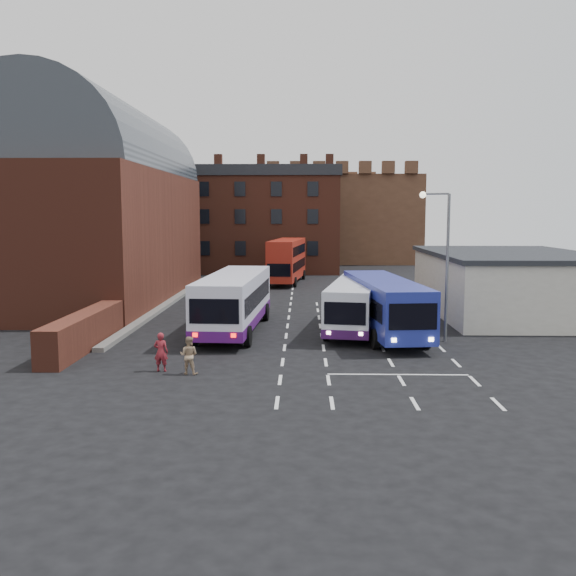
{
  "coord_description": "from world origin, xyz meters",
  "views": [
    {
      "loc": [
        0.93,
        -29.86,
        6.85
      ],
      "look_at": [
        0.0,
        10.0,
        2.2
      ],
      "focal_mm": 40.0,
      "sensor_mm": 36.0,
      "label": 1
    }
  ],
  "objects_px": {
    "bus_blue": "(384,303)",
    "bus_red_double": "(287,260)",
    "bus_white_inbound": "(354,302)",
    "pedestrian_beige": "(189,355)",
    "street_lamp": "(442,252)",
    "pedestrian_red": "(161,352)",
    "bus_white_outbound": "(234,298)"
  },
  "relations": [
    {
      "from": "pedestrian_beige",
      "to": "pedestrian_red",
      "type": "bearing_deg",
      "value": -9.87
    },
    {
      "from": "bus_white_outbound",
      "to": "pedestrian_beige",
      "type": "relative_size",
      "value": 7.55
    },
    {
      "from": "bus_white_inbound",
      "to": "pedestrian_beige",
      "type": "height_order",
      "value": "bus_white_inbound"
    },
    {
      "from": "street_lamp",
      "to": "pedestrian_red",
      "type": "bearing_deg",
      "value": -152.77
    },
    {
      "from": "bus_white_outbound",
      "to": "pedestrian_beige",
      "type": "height_order",
      "value": "bus_white_outbound"
    },
    {
      "from": "bus_white_outbound",
      "to": "bus_white_inbound",
      "type": "height_order",
      "value": "bus_white_outbound"
    },
    {
      "from": "bus_blue",
      "to": "street_lamp",
      "type": "xyz_separation_m",
      "value": [
        2.82,
        -1.57,
        2.96
      ]
    },
    {
      "from": "bus_white_outbound",
      "to": "bus_blue",
      "type": "xyz_separation_m",
      "value": [
        8.56,
        -1.04,
        -0.1
      ]
    },
    {
      "from": "pedestrian_beige",
      "to": "bus_white_inbound",
      "type": "bearing_deg",
      "value": -117.4
    },
    {
      "from": "bus_white_inbound",
      "to": "bus_blue",
      "type": "height_order",
      "value": "bus_blue"
    },
    {
      "from": "bus_white_inbound",
      "to": "street_lamp",
      "type": "xyz_separation_m",
      "value": [
        4.38,
        -3.03,
        3.13
      ]
    },
    {
      "from": "street_lamp",
      "to": "pedestrian_beige",
      "type": "relative_size",
      "value": 4.88
    },
    {
      "from": "bus_red_double",
      "to": "street_lamp",
      "type": "bearing_deg",
      "value": 113.91
    },
    {
      "from": "bus_red_double",
      "to": "street_lamp",
      "type": "relative_size",
      "value": 1.37
    },
    {
      "from": "pedestrian_beige",
      "to": "bus_blue",
      "type": "bearing_deg",
      "value": -126.75
    },
    {
      "from": "bus_blue",
      "to": "bus_red_double",
      "type": "relative_size",
      "value": 1.08
    },
    {
      "from": "bus_blue",
      "to": "street_lamp",
      "type": "distance_m",
      "value": 4.38
    },
    {
      "from": "bus_white_outbound",
      "to": "bus_white_inbound",
      "type": "relative_size",
      "value": 1.14
    },
    {
      "from": "bus_red_double",
      "to": "pedestrian_red",
      "type": "xyz_separation_m",
      "value": [
        -4.6,
        -35.62,
        -1.42
      ]
    },
    {
      "from": "bus_white_outbound",
      "to": "bus_blue",
      "type": "bearing_deg",
      "value": -3.72
    },
    {
      "from": "bus_red_double",
      "to": "pedestrian_beige",
      "type": "relative_size",
      "value": 6.66
    },
    {
      "from": "bus_white_outbound",
      "to": "pedestrian_beige",
      "type": "distance_m",
      "value": 10.16
    },
    {
      "from": "bus_blue",
      "to": "pedestrian_red",
      "type": "distance_m",
      "value": 13.78
    },
    {
      "from": "bus_white_outbound",
      "to": "pedestrian_red",
      "type": "height_order",
      "value": "bus_white_outbound"
    },
    {
      "from": "pedestrian_beige",
      "to": "street_lamp",
      "type": "bearing_deg",
      "value": -139.15
    },
    {
      "from": "street_lamp",
      "to": "pedestrian_red",
      "type": "relative_size",
      "value": 4.66
    },
    {
      "from": "bus_blue",
      "to": "bus_red_double",
      "type": "bearing_deg",
      "value": -83.34
    },
    {
      "from": "pedestrian_red",
      "to": "street_lamp",
      "type": "bearing_deg",
      "value": -148.71
    },
    {
      "from": "street_lamp",
      "to": "bus_white_inbound",
      "type": "bearing_deg",
      "value": 145.34
    },
    {
      "from": "bus_white_inbound",
      "to": "bus_blue",
      "type": "bearing_deg",
      "value": 146.59
    },
    {
      "from": "bus_white_inbound",
      "to": "bus_blue",
      "type": "distance_m",
      "value": 2.14
    },
    {
      "from": "bus_red_double",
      "to": "bus_blue",
      "type": "bearing_deg",
      "value": 109.31
    }
  ]
}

